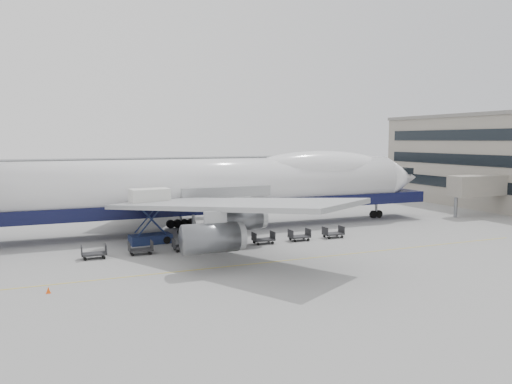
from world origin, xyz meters
name	(u,v)px	position (x,y,z in m)	size (l,w,h in m)	color
ground	(245,249)	(0.00, 0.00, 0.00)	(260.00, 260.00, 0.00)	gray
apron_line	(269,262)	(0.00, -6.00, 0.01)	(60.00, 0.15, 0.01)	gold
hangar	(89,174)	(-10.00, 70.00, 3.50)	(110.00, 8.00, 7.00)	slate
airliner	(215,185)	(0.64, 12.00, 5.62)	(67.00, 55.30, 19.98)	white
catering_truck	(150,212)	(-8.48, 6.73, 3.42)	(4.59, 3.34, 5.98)	#19254D
traffic_cone	(48,290)	(-18.81, -8.21, 0.24)	(0.34, 0.34, 0.50)	#FF530D
dolly_0	(94,253)	(-14.77, 1.74, 0.53)	(2.30, 1.35, 1.30)	#2D2D30
dolly_1	(141,249)	(-10.38, 1.74, 0.53)	(2.30, 1.35, 1.30)	#2D2D30
dolly_2	(184,246)	(-5.99, 1.74, 0.53)	(2.30, 1.35, 1.30)	#2D2D30
dolly_3	(225,242)	(-1.61, 1.74, 0.53)	(2.30, 1.35, 1.30)	#2D2D30
dolly_4	(263,239)	(2.78, 1.74, 0.53)	(2.30, 1.35, 1.30)	#2D2D30
dolly_5	(299,236)	(7.17, 1.74, 0.53)	(2.30, 1.35, 1.30)	#2D2D30
dolly_6	(333,233)	(11.56, 1.74, 0.53)	(2.30, 1.35, 1.30)	#2D2D30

